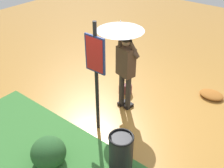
# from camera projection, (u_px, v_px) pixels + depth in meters

# --- Properties ---
(ground_plane) EXTENTS (18.00, 18.00, 0.00)m
(ground_plane) POSITION_uv_depth(u_px,v_px,m) (133.00, 112.00, 6.05)
(ground_plane) COLOR #B27A33
(person_with_umbrella) EXTENTS (0.96, 0.96, 2.04)m
(person_with_umbrella) POSITION_uv_depth(u_px,v_px,m) (123.00, 44.00, 5.40)
(person_with_umbrella) COLOR #2D2823
(person_with_umbrella) RESTS_ON ground_plane
(info_sign_post) EXTENTS (0.44, 0.07, 2.30)m
(info_sign_post) POSITION_uv_depth(u_px,v_px,m) (96.00, 67.00, 4.83)
(info_sign_post) COLOR black
(info_sign_post) RESTS_ON ground_plane
(handbag) EXTENTS (0.33, 0.23, 0.37)m
(handbag) POSITION_uv_depth(u_px,v_px,m) (125.00, 89.00, 6.60)
(handbag) COLOR brown
(handbag) RESTS_ON ground_plane
(trash_bin) EXTENTS (0.42, 0.42, 0.83)m
(trash_bin) POSITION_uv_depth(u_px,v_px,m) (121.00, 155.00, 4.44)
(trash_bin) COLOR black
(trash_bin) RESTS_ON ground_plane
(shrub_cluster) EXTENTS (0.68, 0.62, 0.56)m
(shrub_cluster) POSITION_uv_depth(u_px,v_px,m) (48.00, 152.00, 4.70)
(shrub_cluster) COLOR #285628
(shrub_cluster) RESTS_ON ground_plane
(leaf_pile_near_person) EXTENTS (0.57, 0.45, 0.12)m
(leaf_pile_near_person) POSITION_uv_depth(u_px,v_px,m) (211.00, 95.00, 6.51)
(leaf_pile_near_person) COLOR #A86023
(leaf_pile_near_person) RESTS_ON ground_plane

